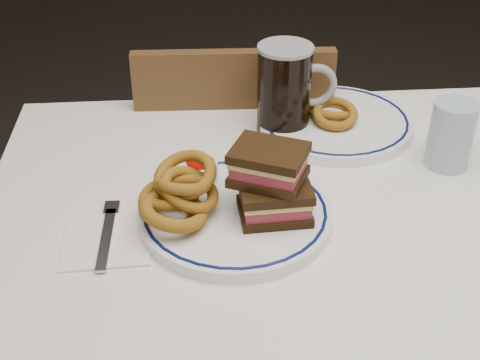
{
  "coord_description": "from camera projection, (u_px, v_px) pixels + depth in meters",
  "views": [
    {
      "loc": [
        -0.29,
        -0.83,
        1.37
      ],
      "look_at": [
        -0.22,
        0.02,
        0.81
      ],
      "focal_mm": 50.0,
      "sensor_mm": 36.0,
      "label": 1
    }
  ],
  "objects": [
    {
      "name": "beer_mug",
      "position": [
        286.0,
        88.0,
        1.23
      ],
      "size": [
        0.15,
        0.1,
        0.17
      ],
      "color": "black",
      "rests_on": "dining_table"
    },
    {
      "name": "onion_rings_far",
      "position": [
        333.0,
        112.0,
        1.26
      ],
      "size": [
        0.1,
        0.12,
        0.05
      ],
      "color": "brown",
      "rests_on": "far_plate"
    },
    {
      "name": "water_glass",
      "position": [
        451.0,
        135.0,
        1.14
      ],
      "size": [
        0.08,
        0.08,
        0.12
      ],
      "primitive_type": "cylinder",
      "color": "#9DB8CB",
      "rests_on": "dining_table"
    },
    {
      "name": "ketchup_ramekin",
      "position": [
        201.0,
        170.0,
        1.08
      ],
      "size": [
        0.06,
        0.06,
        0.03
      ],
      "color": "white",
      "rests_on": "main_plate"
    },
    {
      "name": "chair_far",
      "position": [
        233.0,
        189.0,
        1.6
      ],
      "size": [
        0.41,
        0.41,
        0.87
      ],
      "color": "#4D2F18",
      "rests_on": "floor"
    },
    {
      "name": "far_plate",
      "position": [
        335.0,
        122.0,
        1.27
      ],
      "size": [
        0.29,
        0.29,
        0.02
      ],
      "color": "white",
      "rests_on": "dining_table"
    },
    {
      "name": "reuben_sandwich",
      "position": [
        272.0,
        182.0,
        0.99
      ],
      "size": [
        0.13,
        0.12,
        0.11
      ],
      "color": "black",
      "rests_on": "main_plate"
    },
    {
      "name": "napkin_fork",
      "position": [
        107.0,
        239.0,
        0.99
      ],
      "size": [
        0.13,
        0.17,
        0.01
      ],
      "color": "white",
      "rests_on": "dining_table"
    },
    {
      "name": "dining_table",
      "position": [
        373.0,
        264.0,
        1.11
      ],
      "size": [
        1.27,
        0.87,
        0.75
      ],
      "color": "silver",
      "rests_on": "floor"
    },
    {
      "name": "onion_rings_main",
      "position": [
        179.0,
        195.0,
        0.99
      ],
      "size": [
        0.13,
        0.14,
        0.12
      ],
      "color": "brown",
      "rests_on": "main_plate"
    },
    {
      "name": "main_plate",
      "position": [
        235.0,
        214.0,
        1.03
      ],
      "size": [
        0.3,
        0.3,
        0.02
      ],
      "color": "white",
      "rests_on": "dining_table"
    }
  ]
}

